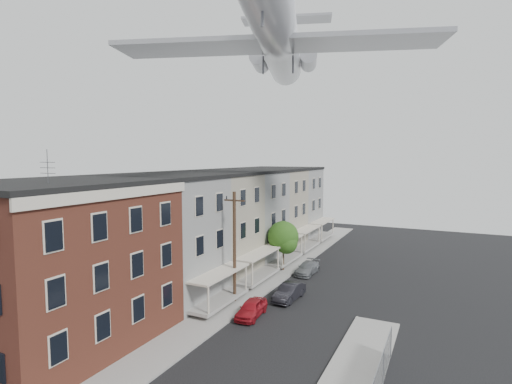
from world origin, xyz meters
TOP-DOWN VIEW (x-y plane):
  - sidewalk_left at (-5.50, 24.00)m, footprint 3.00×62.00m
  - curb_left at (-4.05, 24.00)m, footprint 0.15×62.00m
  - corner_building at (-12.00, 7.00)m, footprint 10.31×12.30m
  - row_house_a at (-11.96, 16.50)m, footprint 11.98×7.00m
  - row_house_b at (-11.96, 23.50)m, footprint 11.98×7.00m
  - row_house_c at (-11.96, 30.50)m, footprint 11.98×7.00m
  - row_house_d at (-11.96, 37.50)m, footprint 11.98×7.00m
  - row_house_e at (-11.96, 44.50)m, footprint 11.98×7.00m
  - utility_pole at (-5.60, 18.00)m, footprint 1.80×0.26m
  - street_tree at (-5.27, 27.92)m, footprint 3.22×3.20m
  - car_near at (-3.05, 15.88)m, footprint 1.76×3.79m
  - car_mid at (-1.80, 20.38)m, footprint 1.64×4.09m
  - car_far at (-2.78, 28.04)m, footprint 1.72×4.10m
  - airplane at (-3.55, 21.88)m, footprint 25.39×29.06m

SIDE VIEW (x-z plane):
  - sidewalk_left at x=-5.50m, z-range 0.00..0.12m
  - curb_left at x=-4.05m, z-range 0.00..0.14m
  - car_far at x=-2.78m, z-range 0.00..1.18m
  - car_near at x=-3.05m, z-range 0.00..1.26m
  - car_mid at x=-1.80m, z-range 0.00..1.32m
  - street_tree at x=-5.27m, z-range 0.85..6.05m
  - utility_pole at x=-5.60m, z-range 0.17..9.17m
  - row_house_a at x=-11.96m, z-range -0.02..10.28m
  - row_house_b at x=-11.96m, z-range -0.02..10.28m
  - row_house_c at x=-11.96m, z-range -0.02..10.28m
  - row_house_d at x=-11.96m, z-range -0.02..10.28m
  - row_house_e at x=-11.96m, z-range -0.02..10.28m
  - corner_building at x=-12.00m, z-range -0.91..11.24m
  - airplane at x=-3.55m, z-range 17.35..25.77m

